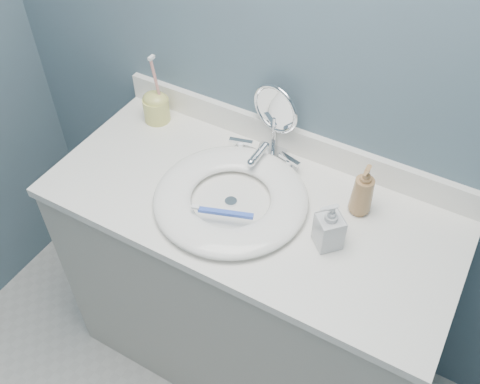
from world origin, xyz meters
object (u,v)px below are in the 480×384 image
Objects in this scene: soap_bottle_amber at (363,190)px; toothbrush_holder at (156,106)px; soap_bottle_clear at (330,225)px; makeup_mirror at (275,116)px.

toothbrush_holder is (-0.75, 0.06, -0.03)m from soap_bottle_amber.
soap_bottle_amber is 1.13× the size of soap_bottle_clear.
soap_bottle_clear is 0.75m from toothbrush_holder.
soap_bottle_clear is at bearing -29.85° from makeup_mirror.
toothbrush_holder is at bearing -160.22° from makeup_mirror.
toothbrush_holder is at bearing -153.00° from soap_bottle_clear.
makeup_mirror reaches higher than soap_bottle_clear.
toothbrush_holder is at bearing 173.84° from soap_bottle_amber.
makeup_mirror is at bearing -178.20° from soap_bottle_clear.
makeup_mirror is 0.41m from soap_bottle_clear.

